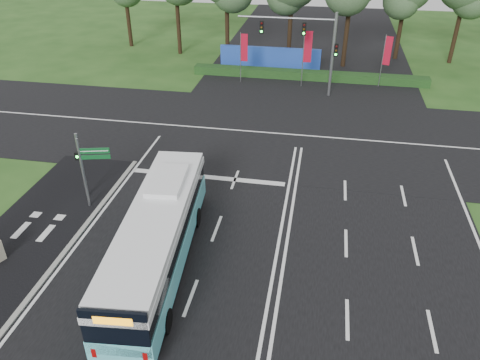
# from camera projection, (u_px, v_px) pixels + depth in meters

# --- Properties ---
(ground) EXTENTS (120.00, 120.00, 0.00)m
(ground) POSITION_uv_depth(u_px,v_px,m) (280.00, 236.00, 23.77)
(ground) COLOR #224A18
(ground) RESTS_ON ground
(road_main) EXTENTS (20.00, 120.00, 0.04)m
(road_main) POSITION_uv_depth(u_px,v_px,m) (280.00, 236.00, 23.76)
(road_main) COLOR black
(road_main) RESTS_ON ground
(road_cross) EXTENTS (120.00, 14.00, 0.05)m
(road_cross) POSITION_uv_depth(u_px,v_px,m) (298.00, 135.00, 33.87)
(road_cross) COLOR black
(road_cross) RESTS_ON ground
(bike_path) EXTENTS (5.00, 18.00, 0.06)m
(bike_path) POSITION_uv_depth(u_px,v_px,m) (22.00, 244.00, 23.17)
(bike_path) COLOR black
(bike_path) RESTS_ON ground
(kerb_strip) EXTENTS (0.25, 18.00, 0.12)m
(kerb_strip) POSITION_uv_depth(u_px,v_px,m) (67.00, 249.00, 22.78)
(kerb_strip) COLOR gray
(kerb_strip) RESTS_ON ground
(city_bus) EXTENTS (3.47, 11.83, 3.35)m
(city_bus) POSITION_uv_depth(u_px,v_px,m) (158.00, 238.00, 20.95)
(city_bus) COLOR #61D6E1
(city_bus) RESTS_ON ground
(pedestrian_signal) EXTENTS (0.35, 0.44, 3.98)m
(pedestrian_signal) POSITION_uv_depth(u_px,v_px,m) (81.00, 164.00, 25.81)
(pedestrian_signal) COLOR gray
(pedestrian_signal) RESTS_ON ground
(street_sign) EXTENTS (1.59, 0.48, 4.19)m
(street_sign) POSITION_uv_depth(u_px,v_px,m) (88.00, 165.00, 24.75)
(street_sign) COLOR gray
(street_sign) RESTS_ON ground
(banner_flag_left) EXTENTS (0.68, 0.07, 4.59)m
(banner_flag_left) POSITION_uv_depth(u_px,v_px,m) (243.00, 51.00, 42.10)
(banner_flag_left) COLOR gray
(banner_flag_left) RESTS_ON ground
(banner_flag_mid) EXTENTS (0.75, 0.14, 5.10)m
(banner_flag_mid) POSITION_uv_depth(u_px,v_px,m) (306.00, 51.00, 41.03)
(banner_flag_mid) COLOR gray
(banner_flag_mid) RESTS_ON ground
(banner_flag_right) EXTENTS (0.65, 0.30, 4.68)m
(banner_flag_right) POSITION_uv_depth(u_px,v_px,m) (386.00, 54.00, 41.03)
(banner_flag_right) COLOR gray
(banner_flag_right) RESTS_ON ground
(traffic_light_gantry) EXTENTS (8.41, 0.28, 7.00)m
(traffic_light_gantry) POSITION_uv_depth(u_px,v_px,m) (312.00, 41.00, 38.60)
(traffic_light_gantry) COLOR gray
(traffic_light_gantry) RESTS_ON ground
(hedge) EXTENTS (22.00, 1.20, 0.80)m
(hedge) POSITION_uv_depth(u_px,v_px,m) (308.00, 75.00, 44.20)
(hedge) COLOR #153613
(hedge) RESTS_ON ground
(blue_hoarding) EXTENTS (10.00, 0.30, 2.20)m
(blue_hoarding) POSITION_uv_depth(u_px,v_px,m) (270.00, 58.00, 46.57)
(blue_hoarding) COLOR #2046AF
(blue_hoarding) RESTS_ON ground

